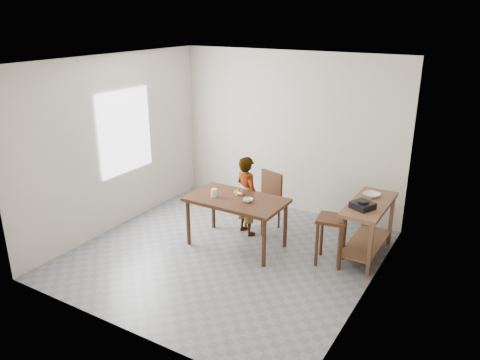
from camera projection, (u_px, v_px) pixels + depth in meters
The scene contains 17 objects.
floor at pixel (226, 255), 6.72m from camera, with size 4.00×4.00×0.04m, color slate.
ceiling at pixel (223, 59), 5.79m from camera, with size 4.00×4.00×0.04m, color white.
wall_back at pixel (289, 133), 7.89m from camera, with size 4.00×0.04×2.70m, color beige.
wall_front at pixel (115, 218), 4.62m from camera, with size 4.00×0.04×2.70m, color beige.
wall_left at pixel (115, 144), 7.23m from camera, with size 0.04×4.00×2.70m, color beige.
wall_right at pixel (375, 192), 5.28m from camera, with size 0.04×4.00×2.70m, color beige.
window_pane at pixel (126, 132), 7.31m from camera, with size 0.02×1.10×1.30m, color white.
dining_table at pixel (236, 222), 6.83m from camera, with size 1.40×0.80×0.75m, color #3C1F10, non-canonical shape.
prep_counter at pixel (367, 229), 6.55m from camera, with size 0.50×1.20×0.80m, color brown, non-canonical shape.
child at pixel (247, 196), 7.15m from camera, with size 0.45×0.30×1.25m, color white.
dining_chair at pixel (263, 201), 7.38m from camera, with size 0.44×0.44×0.90m, color #3C1F10, non-canonical shape.
stool at pixel (331, 240), 6.37m from camera, with size 0.38×0.38×0.68m, color #3C1F10, non-canonical shape.
glass_tumbler at pixel (214, 193), 6.76m from camera, with size 0.09×0.09×0.11m, color silver.
small_bowl at pixel (248, 200), 6.58m from camera, with size 0.15×0.15×0.05m, color silver.
banana at pixel (238, 193), 6.84m from camera, with size 0.17×0.12×0.06m, color #F6D25E, non-canonical shape.
serving_bowl at pixel (372, 195), 6.61m from camera, with size 0.23×0.23×0.06m, color silver.
gas_burner at pixel (363, 205), 6.22m from camera, with size 0.26×0.26×0.09m, color black.
Camera 1 is at (3.23, -5.01, 3.27)m, focal length 35.00 mm.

